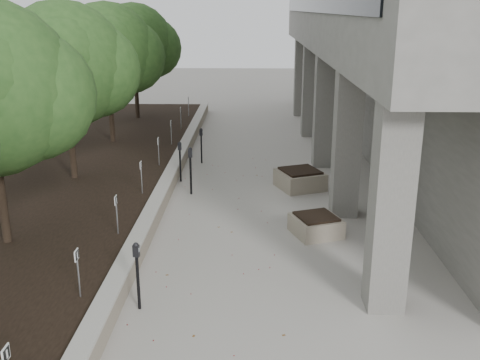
# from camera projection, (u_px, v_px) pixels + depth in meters

# --- Properties ---
(ground) EXTENTS (90.00, 90.00, 0.00)m
(ground) POSITION_uv_depth(u_px,v_px,m) (204.00, 332.00, 9.87)
(ground) COLOR #A6A199
(ground) RESTS_ON ground
(retaining_wall) EXTENTS (0.39, 26.00, 0.50)m
(retaining_wall) POSITION_uv_depth(u_px,v_px,m) (173.00, 174.00, 18.42)
(retaining_wall) COLOR gray
(retaining_wall) RESTS_ON ground
(planting_bed) EXTENTS (7.00, 26.00, 0.40)m
(planting_bed) POSITION_uv_depth(u_px,v_px,m) (64.00, 174.00, 18.52)
(planting_bed) COLOR black
(planting_bed) RESTS_ON ground
(crabapple_tree_3) EXTENTS (4.60, 4.00, 5.44)m
(crabapple_tree_3) POSITION_uv_depth(u_px,v_px,m) (67.00, 92.00, 16.67)
(crabapple_tree_3) COLOR #254A1C
(crabapple_tree_3) RESTS_ON planting_bed
(crabapple_tree_4) EXTENTS (4.60, 4.00, 5.44)m
(crabapple_tree_4) POSITION_uv_depth(u_px,v_px,m) (108.00, 73.00, 21.44)
(crabapple_tree_4) COLOR #254A1C
(crabapple_tree_4) RESTS_ON planting_bed
(crabapple_tree_5) EXTENTS (4.60, 4.00, 5.44)m
(crabapple_tree_5) POSITION_uv_depth(u_px,v_px,m) (135.00, 61.00, 26.21)
(crabapple_tree_5) COLOR #254A1C
(crabapple_tree_5) RESTS_ON planting_bed
(parking_sign_2) EXTENTS (0.04, 0.22, 0.96)m
(parking_sign_2) POSITION_uv_depth(u_px,v_px,m) (78.00, 273.00, 10.13)
(parking_sign_2) COLOR black
(parking_sign_2) RESTS_ON planting_bed
(parking_sign_3) EXTENTS (0.04, 0.22, 0.96)m
(parking_sign_3) POSITION_uv_depth(u_px,v_px,m) (117.00, 215.00, 13.00)
(parking_sign_3) COLOR black
(parking_sign_3) RESTS_ON planting_bed
(parking_sign_4) EXTENTS (0.04, 0.22, 0.96)m
(parking_sign_4) POSITION_uv_depth(u_px,v_px,m) (142.00, 178.00, 15.86)
(parking_sign_4) COLOR black
(parking_sign_4) RESTS_ON planting_bed
(parking_sign_5) EXTENTS (0.04, 0.22, 0.96)m
(parking_sign_5) POSITION_uv_depth(u_px,v_px,m) (159.00, 152.00, 18.72)
(parking_sign_5) COLOR black
(parking_sign_5) RESTS_ON planting_bed
(parking_sign_6) EXTENTS (0.04, 0.22, 0.96)m
(parking_sign_6) POSITION_uv_depth(u_px,v_px,m) (171.00, 132.00, 21.58)
(parking_sign_6) COLOR black
(parking_sign_6) RESTS_ON planting_bed
(parking_sign_7) EXTENTS (0.04, 0.22, 0.96)m
(parking_sign_7) POSITION_uv_depth(u_px,v_px,m) (181.00, 118.00, 24.44)
(parking_sign_7) COLOR black
(parking_sign_7) RESTS_ON planting_bed
(parking_sign_8) EXTENTS (0.04, 0.22, 0.96)m
(parking_sign_8) POSITION_uv_depth(u_px,v_px,m) (188.00, 106.00, 27.30)
(parking_sign_8) COLOR black
(parking_sign_8) RESTS_ON planting_bed
(parking_meter_2) EXTENTS (0.15, 0.12, 1.39)m
(parking_meter_2) POSITION_uv_depth(u_px,v_px,m) (138.00, 276.00, 10.43)
(parking_meter_2) COLOR black
(parking_meter_2) RESTS_ON ground
(parking_meter_3) EXTENTS (0.15, 0.11, 1.50)m
(parking_meter_3) POSITION_uv_depth(u_px,v_px,m) (191.00, 171.00, 16.94)
(parking_meter_3) COLOR black
(parking_meter_3) RESTS_ON ground
(parking_meter_4) EXTENTS (0.14, 0.10, 1.36)m
(parking_meter_4) POSITION_uv_depth(u_px,v_px,m) (180.00, 162.00, 18.23)
(parking_meter_4) COLOR black
(parking_meter_4) RESTS_ON ground
(parking_meter_5) EXTENTS (0.14, 0.11, 1.33)m
(parking_meter_5) POSITION_uv_depth(u_px,v_px,m) (201.00, 146.00, 20.39)
(parking_meter_5) COLOR black
(parking_meter_5) RESTS_ON ground
(planter_front) EXTENTS (1.42, 1.42, 0.52)m
(planter_front) POSITION_uv_depth(u_px,v_px,m) (316.00, 225.00, 14.04)
(planter_front) COLOR gray
(planter_front) RESTS_ON ground
(planter_back) EXTENTS (1.71, 1.71, 0.61)m
(planter_back) POSITION_uv_depth(u_px,v_px,m) (300.00, 179.00, 17.66)
(planter_back) COLOR gray
(planter_back) RESTS_ON ground
(berry_scatter) EXTENTS (3.30, 14.10, 0.02)m
(berry_scatter) POSITION_uv_depth(u_px,v_px,m) (216.00, 226.00, 14.64)
(berry_scatter) COLOR maroon
(berry_scatter) RESTS_ON ground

